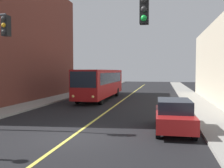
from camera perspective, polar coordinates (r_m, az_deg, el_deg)
The scene contains 7 objects.
ground_plane at distance 11.77m, azimuth -9.35°, elevation -12.11°, with size 120.00×120.00×0.00m, color black.
sidewalk_left at distance 23.72m, azimuth -16.93°, elevation -4.33°, with size 2.50×90.00×0.15m, color gray.
sidewalk_right at distance 21.02m, azimuth 20.40°, elevation -5.33°, with size 2.50×90.00×0.15m, color gray.
lane_stripe_center at distance 26.09m, azimuth 2.74°, elevation -3.69°, with size 0.16×60.00×0.01m, color #D8CC4C.
city_bus at distance 26.47m, azimuth -2.66°, elevation 0.35°, with size 2.60×12.17×3.20m.
parked_car_red at distance 12.83m, azimuth 14.38°, elevation -7.05°, with size 1.93×4.45×1.62m.
traffic_signal_right_corner at distance 9.20m, azimuth 20.06°, elevation 10.57°, with size 3.75×0.48×6.00m.
Camera 1 is at (4.16, -10.58, 3.07)m, focal length 38.78 mm.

